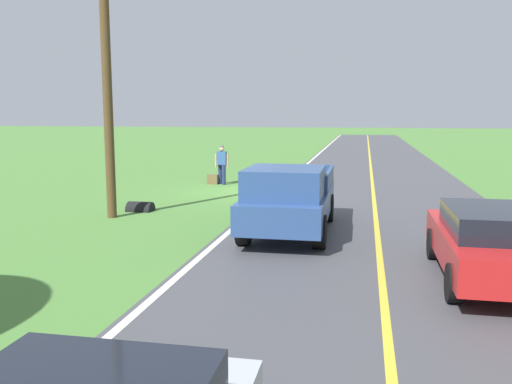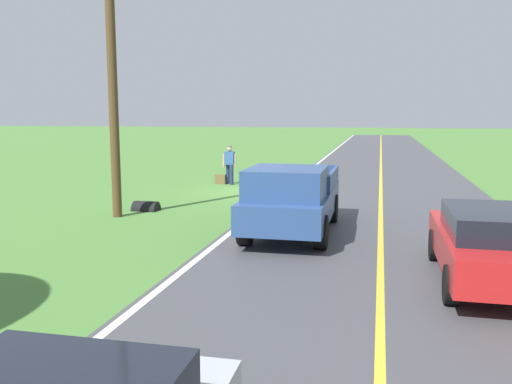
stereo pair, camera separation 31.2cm
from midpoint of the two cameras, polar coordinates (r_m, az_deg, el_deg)
The scene contains 10 objects.
ground_plane at distance 21.88m, azimuth -1.47°, elevation 0.07°, with size 200.00×200.00×0.00m, color #4C7F38.
road_surface at distance 21.35m, azimuth 11.87°, elevation -0.30°, with size 8.09×120.00×0.00m, color #47474C.
lane_edge_line at distance 21.65m, azimuth 1.59°, elevation -0.00°, with size 0.16×117.60×0.00m, color silver.
lane_centre_line at distance 21.35m, azimuth 11.87°, elevation -0.30°, with size 0.14×117.60×0.00m, color gold.
hitchhiker_walking at distance 24.02m, azimuth -3.97°, elevation 3.14°, with size 0.62×0.51×1.75m.
suitcase_carried at distance 24.13m, azimuth -4.97°, elevation 1.33°, with size 0.20×0.46×0.43m, color brown.
pickup_truck_passing at distance 14.05m, azimuth 2.89°, elevation -0.57°, with size 2.13×5.41×1.82m.
sedan_mid_oncoming at distance 10.97m, azimuth 22.84°, elevation -4.87°, with size 1.94×4.40×1.41m.
utility_pole_roadside at distance 16.78m, azimuth -15.98°, elevation 11.70°, with size 0.28×0.28×8.43m, color brown.
drainage_culvert at distance 17.94m, azimuth -12.58°, elevation -1.95°, with size 0.60×0.60×0.80m, color black.
Camera 1 is at (-4.66, 21.15, 3.13)m, focal length 37.94 mm.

